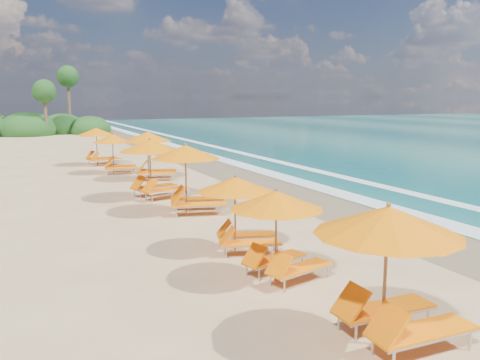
% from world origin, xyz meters
% --- Properties ---
extents(ground, '(160.00, 160.00, 0.00)m').
position_xyz_m(ground, '(0.00, 0.00, 0.00)').
color(ground, tan).
rests_on(ground, ground).
extents(wet_sand, '(4.00, 160.00, 0.01)m').
position_xyz_m(wet_sand, '(4.00, 0.00, 0.01)').
color(wet_sand, olive).
rests_on(wet_sand, ground).
extents(surf_foam, '(4.00, 160.00, 0.01)m').
position_xyz_m(surf_foam, '(6.70, 0.00, 0.03)').
color(surf_foam, white).
rests_on(surf_foam, ground).
extents(station_1, '(2.82, 2.61, 2.58)m').
position_xyz_m(station_1, '(-1.96, -10.57, 1.45)').
color(station_1, olive).
rests_on(station_1, ground).
extents(station_2, '(2.76, 2.66, 2.25)m').
position_xyz_m(station_2, '(-2.19, -7.01, 1.26)').
color(station_2, olive).
rests_on(station_2, ground).
extents(station_3, '(2.77, 2.70, 2.19)m').
position_xyz_m(station_3, '(-2.09, -4.56, 1.23)').
color(station_3, olive).
rests_on(station_3, ground).
extents(station_4, '(3.31, 3.21, 2.64)m').
position_xyz_m(station_4, '(-1.78, 0.52, 1.48)').
color(station_4, olive).
rests_on(station_4, ground).
extents(station_5, '(3.25, 3.14, 2.62)m').
position_xyz_m(station_5, '(-2.30, 3.77, 1.47)').
color(station_5, olive).
rests_on(station_5, ground).
extents(station_6, '(3.30, 3.23, 2.60)m').
position_xyz_m(station_6, '(-1.10, 8.70, 1.45)').
color(station_6, olive).
rests_on(station_6, ground).
extents(station_7, '(2.73, 2.60, 2.29)m').
position_xyz_m(station_7, '(-2.39, 11.66, 1.28)').
color(station_7, olive).
rests_on(station_7, ground).
extents(station_8, '(2.94, 2.80, 2.46)m').
position_xyz_m(station_8, '(-2.65, 15.68, 1.38)').
color(station_8, olive).
rests_on(station_8, ground).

